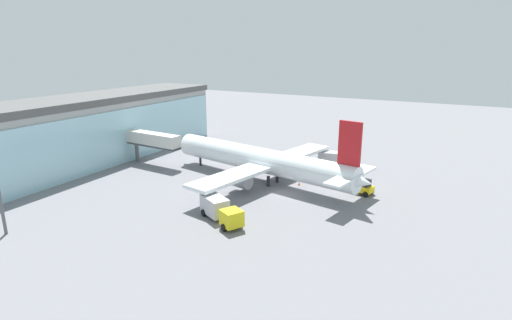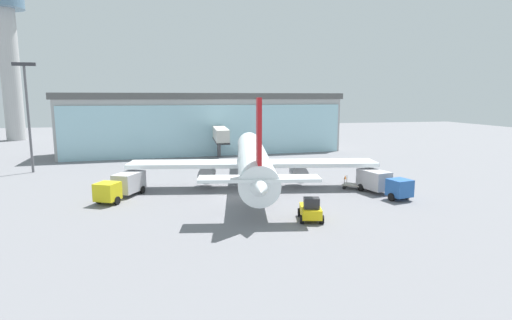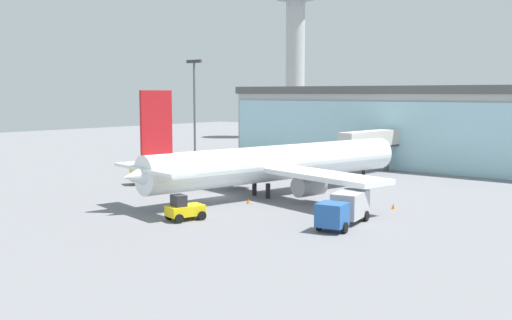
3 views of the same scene
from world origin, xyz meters
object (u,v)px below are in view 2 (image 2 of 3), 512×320
Objects in this scene: airplane at (253,160)px; control_tower at (8,49)px; apron_light_mast at (28,107)px; baggage_cart at (354,185)px; safety_cone_wingtip at (345,177)px; jet_bridge at (221,135)px; safety_cone_nose at (274,194)px; catering_truck at (123,185)px; fuel_truck at (382,182)px; pushback_tug at (311,210)px.

control_tower is at bearing 46.25° from airplane.
baggage_cart is (43.02, -20.82, -9.40)m from apron_light_mast.
apron_light_mast reaches higher than safety_cone_wingtip.
safety_cone_nose is (2.60, -27.76, -4.27)m from jet_bridge.
safety_cone_wingtip is (1.46, 5.86, -0.23)m from baggage_cart.
catering_truck and fuel_truck have the same top height.
pushback_tug is 9.61m from safety_cone_nose.
jet_bridge is at bearing -165.21° from fuel_truck.
catering_truck reaches higher than baggage_cart.
apron_light_mast is 0.44× the size of airplane.
airplane reaches higher than baggage_cart.
fuel_truck is at bearing -149.95° from jet_bridge.
safety_cone_nose is at bearing 19.68° from pushback_tug.
control_tower reaches higher than safety_cone_nose.
apron_light_mast is 29.86× the size of safety_cone_nose.
pushback_tug is at bearing -83.69° from safety_cone_nose.
safety_cone_nose is (51.53, -73.62, -23.43)m from control_tower.
catering_truck is 13.65× the size of safety_cone_wingtip.
pushback_tug is (-9.79, -10.99, 0.47)m from baggage_cart.
apron_light_mast is (19.36, -51.35, -13.80)m from control_tower.
airplane is 11.60× the size of baggage_cart.
apron_light_mast reaches higher than fuel_truck.
safety_cone_nose is (1.24, -5.81, -3.20)m from airplane.
jet_bridge is at bearing 18.96° from pushback_tug.
pushback_tug is (-11.64, -7.71, -0.49)m from fuel_truck.
fuel_truck is 13.97m from pushback_tug.
catering_truck is 0.99× the size of fuel_truck.
safety_cone_nose is at bearing -34.70° from apron_light_mast.
jet_bridge is 30.55m from apron_light_mast.
fuel_truck is (29.71, -4.88, 0.00)m from catering_truck.
apron_light_mast is at bearing 71.65° from airplane.
catering_truck is at bearing 152.43° from jet_bridge.
airplane reaches higher than jet_bridge.
baggage_cart is at bearing -163.11° from fuel_truck.
apron_light_mast is 2.19× the size of catering_truck.
airplane is at bearing -131.23° from fuel_truck.
catering_truck is (-14.42, -24.69, -3.07)m from jet_bridge.
jet_bridge is 21.45× the size of safety_cone_wingtip.
pushback_tug is at bearing -161.81° from airplane.
jet_bridge reaches higher than catering_truck.
catering_truck is at bearing -111.88° from fuel_truck.
airplane is 16.14m from catering_truck.
safety_cone_wingtip is (44.48, -14.96, -9.63)m from apron_light_mast.
baggage_cart is at bearing 113.41° from catering_truck.
catering_truck is 29.66m from safety_cone_wingtip.
catering_truck reaches higher than pushback_tug.
control_tower is 5.03× the size of fuel_truck.
apron_light_mast is at bearing 103.22° from jet_bridge.
apron_light_mast is 4.65× the size of pushback_tug.
fuel_truck is at bearing 107.39° from catering_truck.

